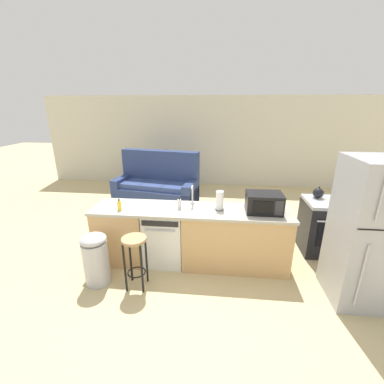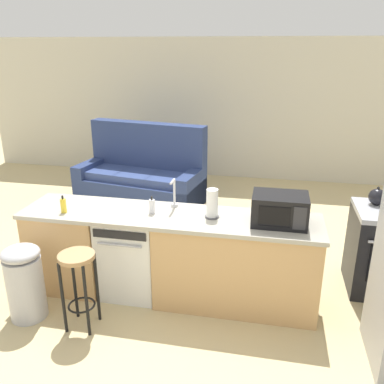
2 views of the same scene
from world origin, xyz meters
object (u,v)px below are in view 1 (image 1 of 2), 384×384
(paper_towel_roll, at_px, (220,201))
(dish_soap_bottle, at_px, (119,206))
(kettle, at_px, (318,193))
(trash_bin, at_px, (96,258))
(stove_range, at_px, (326,226))
(bar_stool, at_px, (135,252))
(refrigerator, at_px, (369,233))
(soap_bottle, at_px, (179,204))
(microwave, at_px, (264,203))
(couch, at_px, (158,187))
(dishwasher, at_px, (165,236))

(paper_towel_roll, xyz_separation_m, dish_soap_bottle, (-1.44, -0.17, -0.07))
(kettle, height_order, trash_bin, kettle)
(stove_range, distance_m, bar_stool, 3.10)
(kettle, relative_size, bar_stool, 0.28)
(refrigerator, distance_m, soap_bottle, 2.43)
(stove_range, xyz_separation_m, refrigerator, (-0.00, -1.10, 0.46))
(dish_soap_bottle, distance_m, bar_stool, 0.75)
(microwave, bearing_deg, couch, 130.14)
(trash_bin, bearing_deg, dishwasher, 36.90)
(stove_range, height_order, refrigerator, refrigerator)
(dish_soap_bottle, xyz_separation_m, bar_stool, (0.36, -0.50, -0.44))
(paper_towel_roll, xyz_separation_m, kettle, (1.61, 0.66, -0.05))
(dishwasher, distance_m, couch, 2.65)
(stove_range, bearing_deg, dishwasher, -168.09)
(refrigerator, height_order, kettle, refrigerator)
(microwave, distance_m, bar_stool, 1.90)
(paper_towel_roll, relative_size, trash_bin, 0.38)
(microwave, xyz_separation_m, dish_soap_bottle, (-2.07, -0.15, -0.07))
(microwave, bearing_deg, dish_soap_bottle, -175.75)
(dish_soap_bottle, bearing_deg, microwave, 4.25)
(microwave, distance_m, dish_soap_bottle, 2.07)
(refrigerator, bearing_deg, dish_soap_bottle, 173.01)
(microwave, distance_m, trash_bin, 2.45)
(paper_towel_roll, xyz_separation_m, bar_stool, (-1.08, -0.67, -0.50))
(bar_stool, distance_m, couch, 3.24)
(soap_bottle, height_order, kettle, kettle)
(dish_soap_bottle, bearing_deg, refrigerator, -6.99)
(refrigerator, relative_size, paper_towel_roll, 6.44)
(microwave, height_order, dish_soap_bottle, microwave)
(dishwasher, distance_m, microwave, 1.58)
(refrigerator, xyz_separation_m, microwave, (-1.15, 0.55, 0.13))
(refrigerator, bearing_deg, kettle, 97.68)
(trash_bin, bearing_deg, couch, 87.84)
(stove_range, relative_size, couch, 0.42)
(paper_towel_roll, distance_m, bar_stool, 1.37)
(stove_range, xyz_separation_m, microwave, (-1.15, -0.55, 0.59))
(soap_bottle, bearing_deg, bar_stool, -127.24)
(couch, bearing_deg, dish_soap_bottle, -88.08)
(soap_bottle, bearing_deg, paper_towel_roll, 1.76)
(dishwasher, bearing_deg, bar_stool, -111.74)
(refrigerator, height_order, bar_stool, refrigerator)
(stove_range, relative_size, trash_bin, 1.22)
(dish_soap_bottle, distance_m, couch, 2.78)
(microwave, height_order, trash_bin, microwave)
(kettle, distance_m, trash_bin, 3.57)
(stove_range, height_order, bar_stool, stove_range)
(refrigerator, xyz_separation_m, soap_bottle, (-2.36, 0.55, 0.06))
(microwave, height_order, paper_towel_roll, paper_towel_roll)
(microwave, xyz_separation_m, paper_towel_roll, (-0.63, 0.02, -0.00))
(paper_towel_roll, height_order, couch, couch)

